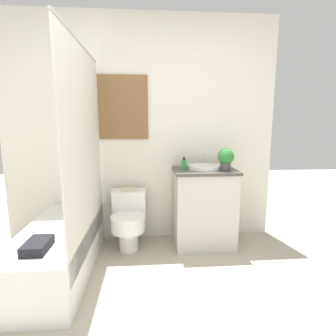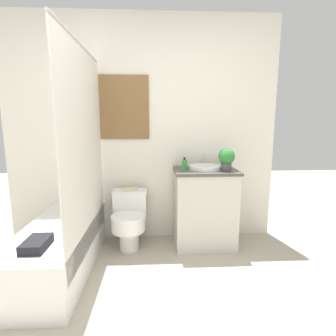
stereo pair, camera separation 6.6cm
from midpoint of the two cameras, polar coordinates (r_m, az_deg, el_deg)
wall_back at (r=3.00m, az=-6.67°, el=8.14°), size 3.03×0.07×2.50m
shower_area at (r=2.63m, az=-22.99°, el=-14.75°), size 0.57×1.40×1.98m
toilet at (r=2.89m, az=-9.21°, el=-10.65°), size 0.38×0.51×0.61m
vanity at (r=2.91m, az=7.18°, el=-8.53°), size 0.66×0.49×0.85m
sink at (r=2.83m, az=7.28°, el=0.22°), size 0.35×0.39×0.13m
soap_bottle at (r=2.78m, az=2.80°, el=0.84°), size 0.06×0.06×0.13m
potted_plant at (r=2.75m, az=11.81°, el=2.15°), size 0.17×0.17×0.23m
book_on_tank at (r=2.92m, az=-9.17°, el=-4.59°), size 0.16×0.12×0.02m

